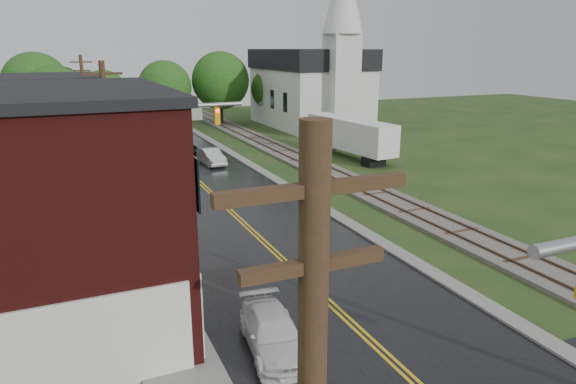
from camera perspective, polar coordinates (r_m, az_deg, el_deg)
main_road at (r=36.15m, az=-8.91°, el=0.21°), size 10.00×90.00×0.02m
curb_right at (r=42.34m, az=-3.61°, el=2.66°), size 0.80×70.00×0.12m
sidewalk_left at (r=30.41m, az=-17.77°, el=-3.37°), size 2.40×50.00×0.12m
yellow_house at (r=30.52m, az=-27.46°, el=1.91°), size 8.00×7.00×6.40m
darkred_building at (r=39.48m, az=-25.18°, el=3.49°), size 7.00×6.00×4.40m
church at (r=64.37m, az=2.90°, el=12.40°), size 10.40×18.40×20.00m
railroad at (r=44.06m, az=2.02°, el=3.34°), size 3.20×80.00×0.30m
traffic_signal_far at (r=31.54m, az=-13.99°, el=6.91°), size 7.34×0.43×7.20m
utility_pole_b at (r=26.28m, az=-19.18°, el=4.25°), size 1.80×0.28×9.00m
utility_pole_c at (r=48.04m, az=-21.57°, el=8.87°), size 1.80×0.28×9.00m
tree_left_e at (r=49.89m, az=-24.06°, el=8.94°), size 6.40×6.40×8.16m
suv_dark at (r=48.81m, az=-11.97°, el=4.97°), size 2.67×5.34×1.45m
sedan_silver at (r=43.91m, az=-8.51°, el=3.88°), size 1.68×4.14×1.34m
pickup_white at (r=17.32m, az=-1.69°, el=-15.41°), size 2.25×4.38×1.22m
semi_trailer at (r=46.49m, az=6.97°, el=6.37°), size 3.43×10.81×3.46m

